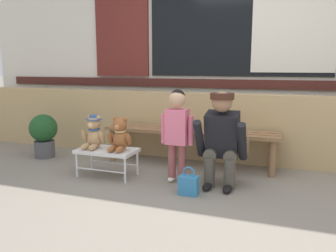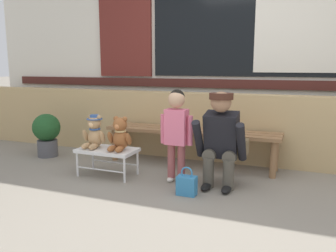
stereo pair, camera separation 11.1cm
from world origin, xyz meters
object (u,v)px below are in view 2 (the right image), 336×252
(adult_crouching, at_px, (222,139))
(child_standing, at_px, (177,126))
(teddy_bear_plain, at_px, (120,135))
(potted_plant, at_px, (47,132))
(teddy_bear_with_hat, at_px, (94,132))
(small_display_bench, at_px, (107,152))
(wooden_bench_long, at_px, (191,135))
(handbag_on_ground, at_px, (187,185))

(adult_crouching, bearing_deg, child_standing, -174.64)
(teddy_bear_plain, bearing_deg, potted_plant, 162.91)
(teddy_bear_with_hat, xyz_separation_m, child_standing, (0.93, 0.08, 0.12))
(child_standing, xyz_separation_m, adult_crouching, (0.46, 0.04, -0.11))
(small_display_bench, bearing_deg, adult_crouching, 5.63)
(small_display_bench, height_order, adult_crouching, adult_crouching)
(wooden_bench_long, height_order, child_standing, child_standing)
(teddy_bear_with_hat, height_order, child_standing, child_standing)
(teddy_bear_plain, height_order, potted_plant, teddy_bear_plain)
(small_display_bench, distance_m, teddy_bear_with_hat, 0.26)
(small_display_bench, relative_size, adult_crouching, 0.67)
(wooden_bench_long, relative_size, adult_crouching, 2.21)
(handbag_on_ground, height_order, potted_plant, potted_plant)
(teddy_bear_with_hat, distance_m, handbag_on_ground, 1.24)
(adult_crouching, height_order, handbag_on_ground, adult_crouching)
(adult_crouching, distance_m, potted_plant, 2.43)
(adult_crouching, bearing_deg, wooden_bench_long, 130.86)
(teddy_bear_plain, bearing_deg, small_display_bench, -179.49)
(wooden_bench_long, xyz_separation_m, teddy_bear_plain, (-0.57, -0.71, 0.09))
(wooden_bench_long, distance_m, adult_crouching, 0.79)
(teddy_bear_plain, bearing_deg, adult_crouching, 6.39)
(wooden_bench_long, bearing_deg, handbag_on_ground, -74.16)
(child_standing, distance_m, adult_crouching, 0.48)
(child_standing, bearing_deg, teddy_bear_with_hat, -175.32)
(wooden_bench_long, height_order, potted_plant, potted_plant)
(potted_plant, bearing_deg, teddy_bear_plain, -17.09)
(wooden_bench_long, distance_m, small_display_bench, 1.02)
(handbag_on_ground, bearing_deg, potted_plant, 163.31)
(small_display_bench, distance_m, child_standing, 0.84)
(teddy_bear_plain, relative_size, child_standing, 0.38)
(teddy_bear_with_hat, bearing_deg, potted_plant, 158.02)
(teddy_bear_plain, distance_m, potted_plant, 1.40)
(adult_crouching, bearing_deg, small_display_bench, -174.37)
(wooden_bench_long, distance_m, teddy_bear_with_hat, 1.14)
(handbag_on_ground, bearing_deg, adult_crouching, 56.23)
(small_display_bench, bearing_deg, child_standing, 5.79)
(adult_crouching, relative_size, handbag_on_ground, 3.49)
(small_display_bench, relative_size, potted_plant, 1.12)
(small_display_bench, height_order, teddy_bear_plain, teddy_bear_plain)
(teddy_bear_plain, xyz_separation_m, handbag_on_ground, (0.84, -0.24, -0.37))
(teddy_bear_with_hat, height_order, potted_plant, teddy_bear_with_hat)
(small_display_bench, height_order, potted_plant, potted_plant)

